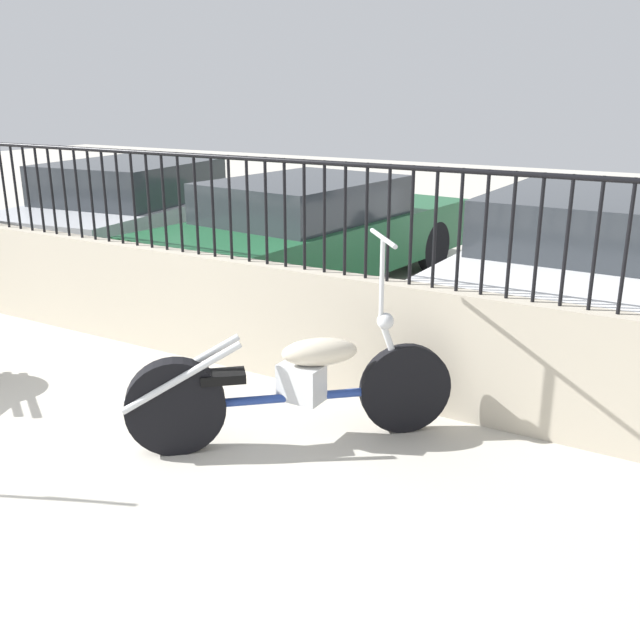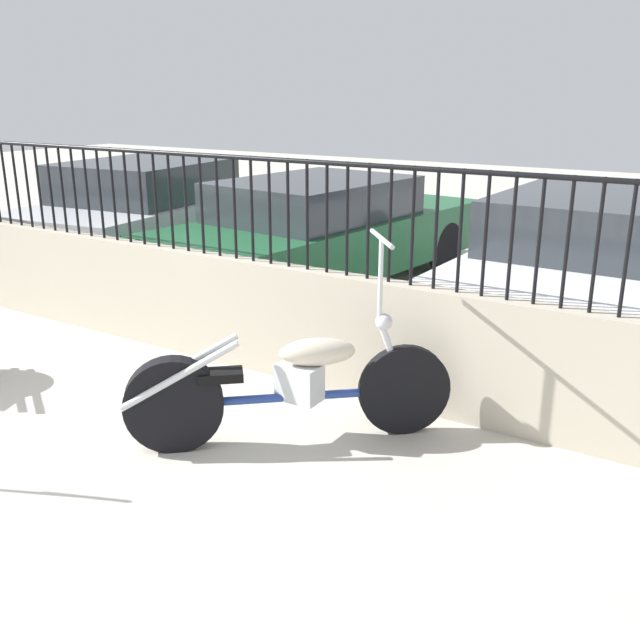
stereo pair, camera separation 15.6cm
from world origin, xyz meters
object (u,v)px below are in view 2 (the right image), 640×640
(car_silver, at_px, (153,209))
(car_white, at_px, (598,262))
(motorcycle_blue, at_px, (275,387))
(car_green, at_px, (324,232))

(car_silver, distance_m, car_white, 5.73)
(motorcycle_blue, relative_size, car_white, 0.37)
(motorcycle_blue, bearing_deg, car_silver, 101.14)
(car_green, bearing_deg, car_white, -83.51)
(motorcycle_blue, relative_size, car_silver, 0.39)
(car_silver, relative_size, car_white, 0.95)
(motorcycle_blue, distance_m, car_silver, 5.71)
(car_silver, height_order, car_white, car_white)
(car_green, height_order, car_white, car_white)
(car_white, bearing_deg, car_silver, 90.83)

